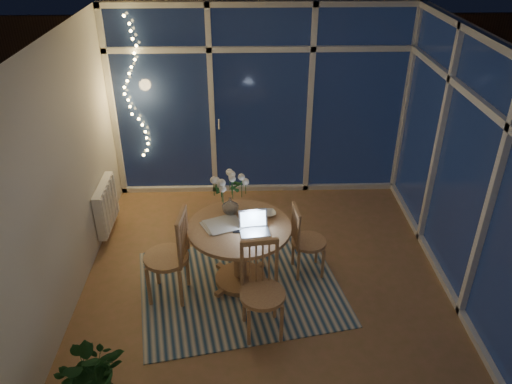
# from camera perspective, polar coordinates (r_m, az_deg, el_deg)

# --- Properties ---
(floor) EXTENTS (4.00, 4.00, 0.00)m
(floor) POSITION_cam_1_polar(r_m,az_deg,el_deg) (5.66, 1.26, -9.47)
(floor) COLOR olive
(floor) RESTS_ON ground
(ceiling) EXTENTS (4.00, 4.00, 0.00)m
(ceiling) POSITION_cam_1_polar(r_m,az_deg,el_deg) (4.48, 1.64, 17.11)
(ceiling) COLOR silver
(ceiling) RESTS_ON wall_back
(wall_back) EXTENTS (4.00, 0.04, 2.60)m
(wall_back) POSITION_cam_1_polar(r_m,az_deg,el_deg) (6.77, 0.55, 10.15)
(wall_back) COLOR silver
(wall_back) RESTS_ON floor
(wall_front) EXTENTS (4.00, 0.04, 2.60)m
(wall_front) POSITION_cam_1_polar(r_m,az_deg,el_deg) (3.31, 3.24, -14.10)
(wall_front) COLOR silver
(wall_front) RESTS_ON floor
(wall_left) EXTENTS (0.04, 4.00, 2.60)m
(wall_left) POSITION_cam_1_polar(r_m,az_deg,el_deg) (5.23, -21.02, 1.80)
(wall_left) COLOR silver
(wall_left) RESTS_ON floor
(wall_right) EXTENTS (0.04, 4.00, 2.60)m
(wall_right) POSITION_cam_1_polar(r_m,az_deg,el_deg) (5.42, 23.05, 2.36)
(wall_right) COLOR silver
(wall_right) RESTS_ON floor
(window_wall_back) EXTENTS (4.00, 0.10, 2.60)m
(window_wall_back) POSITION_cam_1_polar(r_m,az_deg,el_deg) (6.73, 0.56, 10.03)
(window_wall_back) COLOR silver
(window_wall_back) RESTS_ON floor
(window_wall_right) EXTENTS (0.10, 4.00, 2.60)m
(window_wall_right) POSITION_cam_1_polar(r_m,az_deg,el_deg) (5.41, 22.67, 2.36)
(window_wall_right) COLOR silver
(window_wall_right) RESTS_ON floor
(radiator) EXTENTS (0.10, 0.70, 0.58)m
(radiator) POSITION_cam_1_polar(r_m,az_deg,el_deg) (6.39, -16.77, -1.48)
(radiator) COLOR white
(radiator) RESTS_ON wall_left
(fairy_lights) EXTENTS (0.24, 0.10, 1.85)m
(fairy_lights) POSITION_cam_1_polar(r_m,az_deg,el_deg) (6.73, -13.87, 11.18)
(fairy_lights) COLOR #FFD066
(fairy_lights) RESTS_ON window_wall_back
(garden_patio) EXTENTS (12.00, 6.00, 0.10)m
(garden_patio) POSITION_cam_1_polar(r_m,az_deg,el_deg) (10.08, 2.73, 8.68)
(garden_patio) COLOR black
(garden_patio) RESTS_ON ground
(garden_fence) EXTENTS (11.00, 0.08, 1.80)m
(garden_fence) POSITION_cam_1_polar(r_m,az_deg,el_deg) (10.23, -0.23, 14.70)
(garden_fence) COLOR #382414
(garden_fence) RESTS_ON ground
(garden_shrubs) EXTENTS (0.90, 0.90, 0.90)m
(garden_shrubs) POSITION_cam_1_polar(r_m,az_deg,el_deg) (8.40, -5.36, 7.84)
(garden_shrubs) COLOR black
(garden_shrubs) RESTS_ON ground
(rug) EXTENTS (2.39, 2.06, 0.01)m
(rug) POSITION_cam_1_polar(r_m,az_deg,el_deg) (5.50, -1.79, -10.81)
(rug) COLOR beige
(rug) RESTS_ON floor
(dining_table) EXTENTS (1.26, 1.26, 0.73)m
(dining_table) POSITION_cam_1_polar(r_m,az_deg,el_deg) (5.35, -1.86, -7.19)
(dining_table) COLOR #A16848
(dining_table) RESTS_ON floor
(chair_left) EXTENTS (0.53, 0.53, 1.05)m
(chair_left) POSITION_cam_1_polar(r_m,az_deg,el_deg) (5.16, -10.24, -7.15)
(chair_left) COLOR #A16848
(chair_left) RESTS_ON floor
(chair_right) EXTENTS (0.45, 0.45, 0.87)m
(chair_right) POSITION_cam_1_polar(r_m,az_deg,el_deg) (5.48, 6.06, -5.49)
(chair_right) COLOR #A16848
(chair_right) RESTS_ON floor
(chair_front) EXTENTS (0.51, 0.51, 0.98)m
(chair_front) POSITION_cam_1_polar(r_m,az_deg,el_deg) (4.70, 0.75, -11.43)
(chair_front) COLOR #A16848
(chair_front) RESTS_ON floor
(laptop) EXTENTS (0.33, 0.29, 0.21)m
(laptop) POSITION_cam_1_polar(r_m,az_deg,el_deg) (4.98, -0.15, -3.63)
(laptop) COLOR silver
(laptop) RESTS_ON dining_table
(flower_vase) EXTENTS (0.24, 0.24, 0.21)m
(flower_vase) POSITION_cam_1_polar(r_m,az_deg,el_deg) (5.30, -2.96, -1.45)
(flower_vase) COLOR white
(flower_vase) RESTS_ON dining_table
(bowl) EXTENTS (0.18, 0.18, 0.04)m
(bowl) POSITION_cam_1_polar(r_m,az_deg,el_deg) (5.30, 1.44, -2.49)
(bowl) COLOR white
(bowl) RESTS_ON dining_table
(newspapers) EXTENTS (0.41, 0.36, 0.02)m
(newspapers) POSITION_cam_1_polar(r_m,az_deg,el_deg) (5.16, -3.92, -3.72)
(newspapers) COLOR silver
(newspapers) RESTS_ON dining_table
(phone) EXTENTS (0.10, 0.05, 0.01)m
(phone) POSITION_cam_1_polar(r_m,az_deg,el_deg) (5.05, -2.07, -4.53)
(phone) COLOR black
(phone) RESTS_ON dining_table
(potted_plant) EXTENTS (0.67, 0.62, 0.76)m
(potted_plant) POSITION_cam_1_polar(r_m,az_deg,el_deg) (4.38, -18.05, -19.32)
(potted_plant) COLOR #19471D
(potted_plant) RESTS_ON floor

